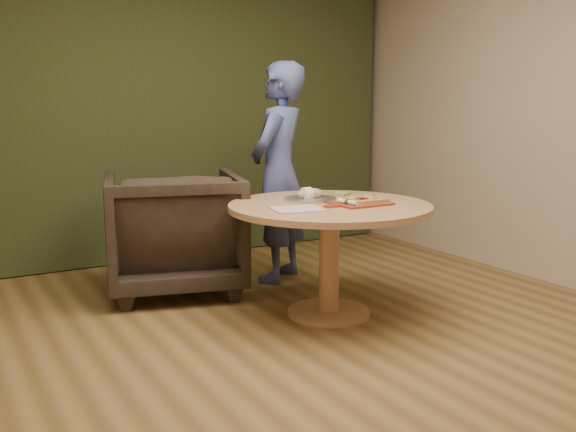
# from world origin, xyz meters

# --- Properties ---
(room_shell) EXTENTS (5.04, 6.04, 2.84)m
(room_shell) POSITION_xyz_m (0.00, 0.00, 1.40)
(room_shell) COLOR olive
(room_shell) RESTS_ON ground
(curtain) EXTENTS (4.80, 0.14, 2.78)m
(curtain) POSITION_xyz_m (0.00, 2.90, 1.40)
(curtain) COLOR #283216
(curtain) RESTS_ON ground
(pedestal_table) EXTENTS (1.32, 1.32, 0.75)m
(pedestal_table) POSITION_xyz_m (0.56, 0.81, 0.61)
(pedestal_table) COLOR tan
(pedestal_table) RESTS_ON ground
(pizza_paddle) EXTENTS (0.45, 0.29, 0.01)m
(pizza_paddle) POSITION_xyz_m (0.71, 0.69, 0.76)
(pizza_paddle) COLOR #993B26
(pizza_paddle) RESTS_ON pedestal_table
(flatbread_pizza) EXTENTS (0.22, 0.22, 0.04)m
(flatbread_pizza) POSITION_xyz_m (0.77, 0.71, 0.78)
(flatbread_pizza) COLOR tan
(flatbread_pizza) RESTS_ON pizza_paddle
(cutlery_roll) EXTENTS (0.06, 0.20, 0.03)m
(cutlery_roll) POSITION_xyz_m (0.59, 0.67, 0.78)
(cutlery_roll) COLOR silver
(cutlery_roll) RESTS_ON pizza_paddle
(newspaper) EXTENTS (0.34, 0.30, 0.01)m
(newspaper) POSITION_xyz_m (0.25, 0.71, 0.76)
(newspaper) COLOR white
(newspaper) RESTS_ON pedestal_table
(serving_tray) EXTENTS (0.36, 0.36, 0.02)m
(serving_tray) POSITION_xyz_m (0.54, 1.02, 0.76)
(serving_tray) COLOR silver
(serving_tray) RESTS_ON pedestal_table
(bread_roll) EXTENTS (0.19, 0.09, 0.09)m
(bread_roll) POSITION_xyz_m (0.53, 1.02, 0.79)
(bread_roll) COLOR tan
(bread_roll) RESTS_ON serving_tray
(green_packet) EXTENTS (0.15, 0.15, 0.02)m
(green_packet) POSITION_xyz_m (0.84, 1.09, 0.76)
(green_packet) COLOR olive
(green_packet) RESTS_ON pedestal_table
(armchair) EXTENTS (1.17, 1.12, 0.99)m
(armchair) POSITION_xyz_m (-0.13, 1.85, 0.50)
(armchair) COLOR black
(armchair) RESTS_ON ground
(person_standing) EXTENTS (0.74, 0.71, 1.71)m
(person_standing) POSITION_xyz_m (0.70, 1.75, 0.85)
(person_standing) COLOR #44518F
(person_standing) RESTS_ON ground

